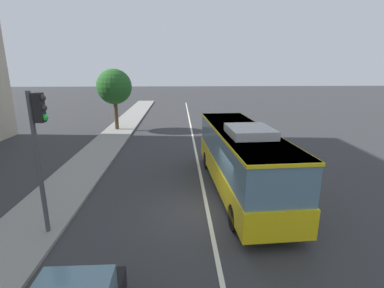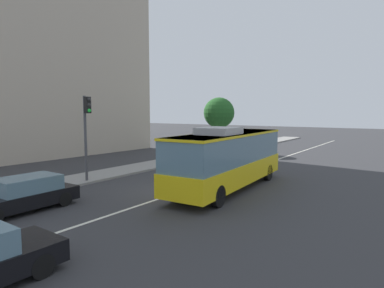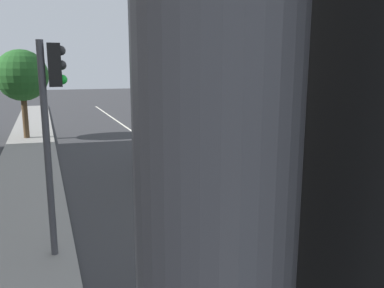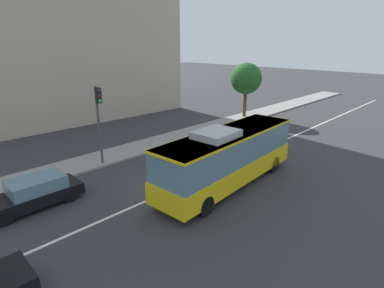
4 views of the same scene
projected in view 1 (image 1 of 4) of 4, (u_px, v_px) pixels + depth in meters
The scene contains 6 objects.
ground_plane at pixel (208, 213), 11.99m from camera, with size 160.00×160.00×0.00m, color #333335.
sidewalk_kerb at pixel (40, 215), 11.68m from camera, with size 80.00×2.77×0.14m, color gray.
lane_centre_line at pixel (208, 213), 11.99m from camera, with size 76.00×0.16×0.01m, color silver.
transit_bus at pixel (241, 156), 13.66m from camera, with size 10.13×3.07×3.46m.
traffic_light_near_corner at pixel (40, 140), 9.56m from camera, with size 0.32×0.62×5.20m.
street_tree_kerbside_left at pixel (114, 87), 26.45m from camera, with size 3.24×3.24×5.77m.
Camera 1 is at (-10.77, 1.16, 5.94)m, focal length 26.72 mm.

